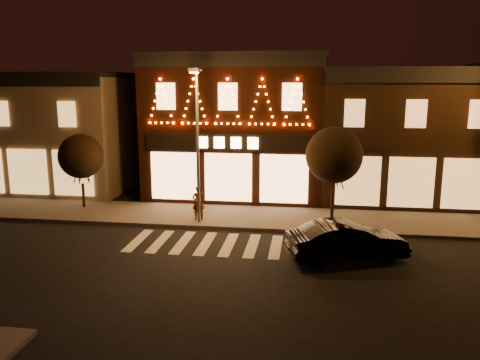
# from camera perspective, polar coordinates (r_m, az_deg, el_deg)

# --- Properties ---
(ground) EXTENTS (120.00, 120.00, 0.00)m
(ground) POSITION_cam_1_polar(r_m,az_deg,el_deg) (17.16, -6.93, -11.82)
(ground) COLOR black
(ground) RESTS_ON ground
(sidewalk_far) EXTENTS (44.00, 4.00, 0.15)m
(sidewalk_far) POSITION_cam_1_polar(r_m,az_deg,el_deg) (24.24, 2.54, -4.49)
(sidewalk_far) COLOR #47423D
(sidewalk_far) RESTS_ON ground
(building_left) EXTENTS (12.20, 8.28, 7.30)m
(building_left) POSITION_cam_1_polar(r_m,az_deg,el_deg) (34.01, -22.48, 5.47)
(building_left) COLOR #746752
(building_left) RESTS_ON ground
(building_pulp) EXTENTS (10.20, 8.34, 8.30)m
(building_pulp) POSITION_cam_1_polar(r_m,az_deg,el_deg) (29.58, -0.14, 6.53)
(building_pulp) COLOR black
(building_pulp) RESTS_ON ground
(building_right_a) EXTENTS (9.20, 8.28, 7.50)m
(building_right_a) POSITION_cam_1_polar(r_m,az_deg,el_deg) (29.81, 18.33, 5.21)
(building_right_a) COLOR #301E11
(building_right_a) RESTS_ON ground
(streetlamp_mid) EXTENTS (0.55, 1.66, 7.23)m
(streetlamp_mid) POSITION_cam_1_polar(r_m,az_deg,el_deg) (22.30, -5.08, 5.39)
(streetlamp_mid) COLOR #59595E
(streetlamp_mid) RESTS_ON sidewalk_far
(tree_left) EXTENTS (2.35, 2.35, 3.93)m
(tree_left) POSITION_cam_1_polar(r_m,az_deg,el_deg) (26.77, -18.30, 2.66)
(tree_left) COLOR black
(tree_left) RESTS_ON sidewalk_far
(tree_right) EXTENTS (2.72, 2.72, 4.55)m
(tree_right) POSITION_cam_1_polar(r_m,az_deg,el_deg) (23.42, 11.06, 2.90)
(tree_right) COLOR black
(tree_right) RESTS_ON sidewalk_far
(dark_sedan) EXTENTS (4.85, 2.97, 1.51)m
(dark_sedan) POSITION_cam_1_polar(r_m,az_deg,el_deg) (19.16, 12.53, -7.06)
(dark_sedan) COLOR black
(dark_sedan) RESTS_ON ground
(pedestrian) EXTENTS (0.70, 0.55, 1.67)m
(pedestrian) POSITION_cam_1_polar(r_m,az_deg,el_deg) (23.58, -4.95, -2.69)
(pedestrian) COLOR gray
(pedestrian) RESTS_ON sidewalk_far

